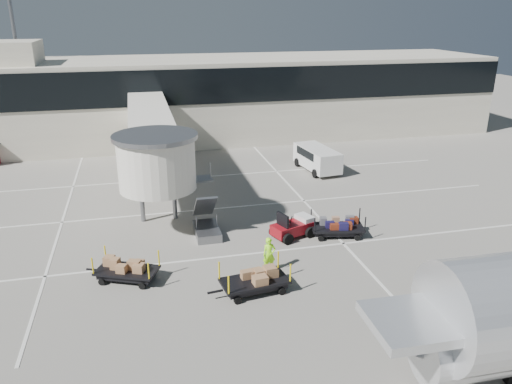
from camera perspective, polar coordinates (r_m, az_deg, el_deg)
ground at (r=25.63m, az=-0.83°, el=-9.20°), size 140.00×140.00×0.00m
lane_markings at (r=33.84m, az=-5.44°, el=-1.76°), size 40.00×30.00×0.02m
terminal at (r=52.64m, az=-8.61°, el=10.60°), size 64.00×12.11×15.20m
jet_bridge at (r=35.08m, az=-11.76°, el=6.03°), size 5.70×20.40×6.03m
baggage_tug at (r=29.29m, az=4.27°, el=-4.05°), size 2.73×2.27×1.63m
suitcase_cart at (r=29.68m, az=9.25°, el=-4.05°), size 3.82×2.07×1.47m
box_cart_near at (r=23.71m, az=-0.20°, el=-10.16°), size 3.95×1.97×1.52m
box_cart_far at (r=25.51m, az=-14.30°, el=-8.60°), size 3.65×2.55×1.43m
ground_worker at (r=25.40m, az=1.51°, el=-7.16°), size 0.67×0.45×1.82m
minivan at (r=41.62m, az=6.92°, el=4.02°), size 2.71×5.25×1.91m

